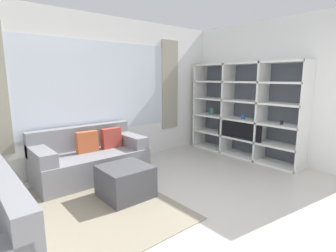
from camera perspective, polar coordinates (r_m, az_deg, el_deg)
ground_plane at (r=3.12m, az=11.61°, el=-20.96°), size 16.00×16.00×0.00m
wall_back at (r=4.94m, az=-14.80°, el=7.16°), size 6.58×0.11×2.70m
wall_right at (r=5.72m, az=18.04°, el=7.35°), size 0.07×4.01×2.70m
area_rug at (r=3.53m, az=-19.98°, el=-17.33°), size 2.29×2.28×0.01m
shelving_unit at (r=5.59m, az=16.32°, el=3.18°), size 0.44×2.44×1.91m
couch_main at (r=4.50m, az=-16.58°, el=-6.84°), size 1.73×0.88×0.81m
ottoman at (r=3.70m, az=-9.25°, el=-11.85°), size 0.63×0.62×0.44m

